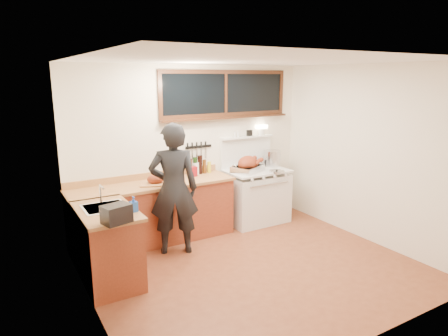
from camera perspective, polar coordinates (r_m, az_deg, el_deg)
ground_plane at (r=5.35m, az=4.30°, el=-14.06°), size 4.00×3.50×0.02m
room_shell at (r=4.83m, az=4.63°, el=3.78°), size 4.10×3.60×2.65m
counter_back at (r=6.02m, az=-9.99°, el=-6.29°), size 2.44×0.64×1.00m
counter_left at (r=5.04m, az=-16.32°, el=-10.54°), size 0.64×1.09×0.90m
sink_unit at (r=4.97m, az=-16.61°, el=-6.00°), size 0.50×0.45×0.37m
vintage_stove at (r=6.78m, az=4.52°, el=-3.79°), size 1.02×0.74×1.60m
back_window at (r=6.55m, az=0.28°, el=9.85°), size 2.32×0.13×0.77m
left_doorway at (r=3.68m, az=-16.72°, el=-8.79°), size 0.02×1.04×2.17m
knife_strip at (r=6.40m, az=-3.77°, el=2.96°), size 0.46×0.03×0.28m
man at (r=5.50m, az=-7.20°, el=-3.02°), size 0.78×0.65×1.83m
soap_bottle at (r=4.70m, az=-12.80°, el=-5.06°), size 0.09×0.09×0.18m
toaster at (r=4.38m, az=-15.10°, el=-6.36°), size 0.33×0.27×0.20m
cutting_board at (r=5.83m, az=-9.69°, el=-1.76°), size 0.54×0.47×0.15m
roast_turkey at (r=6.51m, az=3.44°, el=0.38°), size 0.60×0.54×0.26m
stockpot at (r=6.96m, az=6.89°, el=1.40°), size 0.33×0.33×0.27m
saucepan at (r=6.88m, az=5.12°, el=0.66°), size 0.16×0.28×0.12m
pot_lid at (r=6.54m, az=7.56°, el=-0.47°), size 0.28×0.28×0.04m
coffee_tin at (r=6.21m, az=-4.40°, el=-0.50°), size 0.11×0.09×0.15m
pitcher at (r=6.34m, az=-4.04°, el=-0.06°), size 0.12×0.12×0.19m
bottle_cluster at (r=6.34m, az=-3.67°, el=0.29°), size 0.41×0.07×0.30m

